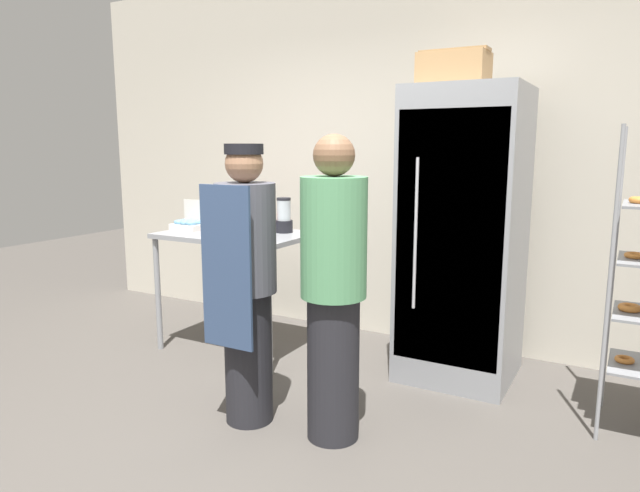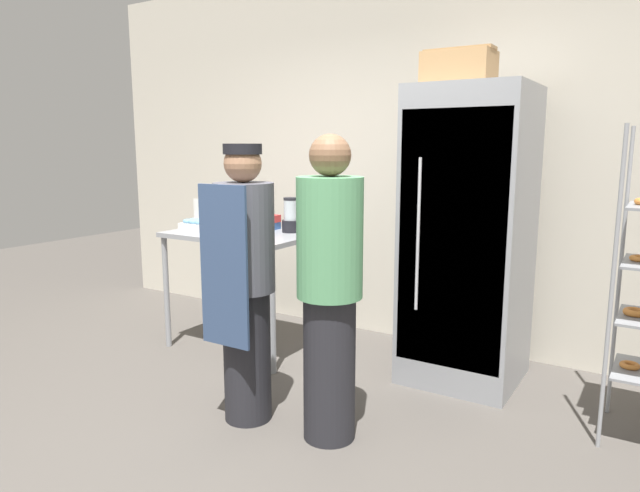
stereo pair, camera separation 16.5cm
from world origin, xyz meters
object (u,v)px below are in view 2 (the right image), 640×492
Objects in this scene: binder_stack at (258,222)px; person_baker at (245,281)px; cardboard_storage_box at (459,68)px; person_customer at (330,289)px; refrigerator at (468,237)px; blender_pitcher at (291,217)px; donut_box at (198,223)px.

person_baker reaches higher than binder_stack.
person_customer is at bearing -103.19° from cardboard_storage_box.
refrigerator reaches higher than blender_pitcher.
cardboard_storage_box is at bearing 2.38° from blender_pitcher.
blender_pitcher is at bearing 112.79° from person_baker.
binder_stack is at bearing 140.82° from person_customer.
cardboard_storage_box reaches higher than binder_stack.
cardboard_storage_box is at bearing 56.83° from person_baker.
person_customer is at bearing -47.22° from blender_pitcher.
person_baker is at bearing -172.76° from person_customer.
person_customer is at bearing -39.18° from binder_stack.
refrigerator is at bearing 4.37° from binder_stack.
person_customer is (1.73, -0.83, -0.13)m from donut_box.
donut_box is at bearing -171.21° from cardboard_storage_box.
donut_box is 2.30m from cardboard_storage_box.
binder_stack is 1.92m from cardboard_storage_box.
blender_pitcher is (0.73, 0.26, 0.07)m from donut_box.
binder_stack is (-0.31, -0.01, -0.06)m from blender_pitcher.
blender_pitcher is at bearing 132.78° from person_customer.
blender_pitcher is 1.26m from person_baker.
person_customer is (-0.27, -1.13, -1.23)m from cardboard_storage_box.
donut_box is 1.92m from person_customer.
refrigerator is at bearing 34.49° from cardboard_storage_box.
blender_pitcher is 0.17× the size of person_baker.
person_customer is at bearing -25.54° from donut_box.
person_baker is (0.79, -1.13, -0.15)m from binder_stack.
person_baker is at bearing -55.07° from binder_stack.
refrigerator is 6.45× the size of binder_stack.
cardboard_storage_box reaches higher than person_customer.
refrigerator is 1.54m from person_baker.
blender_pitcher is 0.62× the size of cardboard_storage_box.
person_customer is (1.00, -1.08, -0.20)m from blender_pitcher.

